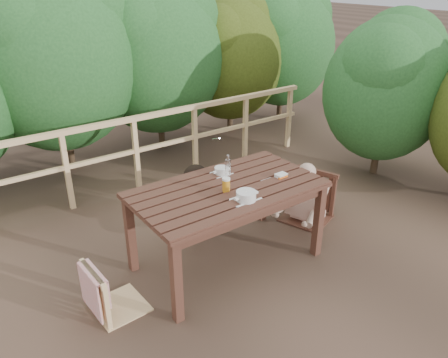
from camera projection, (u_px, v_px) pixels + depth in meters
ground at (227, 261)px, 4.48m from camera, size 60.00×60.00×0.00m
table at (227, 226)px, 4.31m from camera, size 1.78×1.00×0.82m
chair_left at (114, 265)px, 3.68m from camera, size 0.47×0.47×0.90m
chair_far at (193, 186)px, 4.96m from camera, size 0.57×0.57×0.95m
chair_right at (309, 179)px, 5.02m from camera, size 0.66×0.66×1.04m
woman at (191, 176)px, 4.93m from camera, size 0.60×0.68×1.18m
diner_right at (312, 171)px, 4.99m from camera, size 0.74×0.67×1.23m
railing at (136, 154)px, 5.73m from camera, size 5.60×0.10×1.01m
hedge_row at (116, 30)px, 6.22m from camera, size 6.60×1.60×3.80m
shrub_side at (444, 79)px, 5.44m from camera, size 1.40×2.20×2.90m
soup_near at (246, 197)px, 3.88m from camera, size 0.30×0.30×0.10m
soup_far at (222, 171)px, 4.39m from camera, size 0.24×0.24×0.08m
bread_roll at (247, 196)px, 3.91m from camera, size 0.14×0.11×0.08m
beer_glass at (226, 185)px, 4.03m from camera, size 0.07×0.07×0.14m
bottle at (228, 166)px, 4.29m from camera, size 0.06×0.06×0.24m
butter_tub at (281, 176)px, 4.32m from camera, size 0.12×0.09×0.05m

